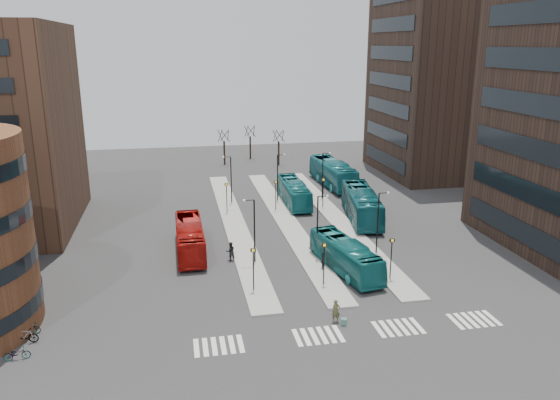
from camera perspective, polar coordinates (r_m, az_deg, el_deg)
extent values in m
plane|color=#29292B|center=(36.67, 7.26, -16.80)|extent=(160.00, 160.00, 0.00)
cube|color=gray|center=(62.64, -4.81, -2.39)|extent=(2.50, 45.00, 0.15)
cube|color=gray|center=(63.52, 0.57, -2.07)|extent=(2.50, 45.00, 0.15)
cube|color=gray|center=(64.94, 5.77, -1.75)|extent=(2.50, 45.00, 0.15)
cube|color=navy|center=(41.06, 6.67, -12.52)|extent=(0.48, 0.41, 0.52)
imported|color=#A8110C|center=(54.26, -9.41, -3.89)|extent=(2.62, 10.93, 3.04)
imported|color=#146365|center=(49.67, 6.84, -5.78)|extent=(4.22, 10.71, 2.91)
imported|color=#16696E|center=(69.72, 1.45, 0.81)|extent=(2.72, 10.93, 3.03)
imported|color=#12545C|center=(64.32, 8.51, -0.43)|extent=(5.12, 13.14, 3.57)
imported|color=#166670|center=(79.10, 5.55, 2.81)|extent=(3.79, 13.32, 3.67)
imported|color=#4C4A2D|center=(41.11, 5.87, -11.48)|extent=(0.66, 0.45, 1.76)
imported|color=black|center=(51.98, -5.19, -5.36)|extent=(0.99, 0.82, 1.83)
imported|color=black|center=(49.86, 4.52, -6.40)|extent=(0.61, 1.03, 1.65)
imported|color=black|center=(49.35, 6.23, -6.72)|extent=(0.64, 1.07, 1.61)
imported|color=gray|center=(40.57, -25.78, -14.25)|extent=(1.68, 0.76, 0.85)
imported|color=gray|center=(42.27, -25.12, -12.73)|extent=(1.85, 0.66, 1.09)
imported|color=gray|center=(43.51, -24.68, -12.04)|extent=(1.61, 0.84, 0.81)
cube|color=silver|center=(38.60, -8.73, -15.03)|extent=(0.35, 2.40, 0.01)
cube|color=silver|center=(38.61, -7.81, -14.98)|extent=(0.35, 2.40, 0.01)
cube|color=silver|center=(38.64, -6.89, -14.92)|extent=(0.35, 2.40, 0.01)
cube|color=silver|center=(38.67, -5.97, -14.86)|extent=(0.35, 2.40, 0.01)
cube|color=silver|center=(38.72, -5.06, -14.79)|extent=(0.35, 2.40, 0.01)
cube|color=silver|center=(38.77, -4.15, -14.72)|extent=(0.35, 2.40, 0.01)
cube|color=silver|center=(39.36, 1.82, -14.18)|extent=(0.35, 2.40, 0.01)
cube|color=silver|center=(39.48, 2.70, -14.09)|extent=(0.35, 2.40, 0.01)
cube|color=silver|center=(39.61, 3.57, -13.99)|extent=(0.35, 2.40, 0.01)
cube|color=silver|center=(39.75, 4.43, -13.90)|extent=(0.35, 2.40, 0.01)
cube|color=silver|center=(39.90, 5.29, -13.80)|extent=(0.35, 2.40, 0.01)
cube|color=silver|center=(40.05, 6.13, -13.69)|extent=(0.35, 2.40, 0.01)
cube|color=silver|center=(40.96, 10.26, -13.16)|extent=(0.35, 2.40, 0.01)
cube|color=silver|center=(41.16, 11.06, -13.05)|extent=(0.35, 2.40, 0.01)
cube|color=silver|center=(41.38, 11.85, -12.93)|extent=(0.35, 2.40, 0.01)
cube|color=silver|center=(41.60, 12.63, -12.82)|extent=(0.35, 2.40, 0.01)
cube|color=silver|center=(41.82, 13.40, -12.70)|extent=(0.35, 2.40, 0.01)
cube|color=silver|center=(42.06, 14.17, -12.59)|extent=(0.35, 2.40, 0.01)
cube|color=silver|center=(43.34, 17.84, -11.99)|extent=(0.35, 2.40, 0.01)
cube|color=silver|center=(43.62, 18.55, -11.87)|extent=(0.35, 2.40, 0.01)
cube|color=silver|center=(43.90, 19.25, -11.75)|extent=(0.35, 2.40, 0.01)
cube|color=silver|center=(44.19, 19.94, -11.63)|extent=(0.35, 2.40, 0.01)
cube|color=silver|center=(44.48, 20.61, -11.51)|extent=(0.35, 2.40, 0.01)
cube|color=silver|center=(44.78, 21.28, -11.39)|extent=(0.35, 2.40, 0.01)
cube|color=black|center=(58.06, 23.25, -2.67)|extent=(0.12, 16.00, 2.00)
cube|color=black|center=(56.99, 23.69, 1.15)|extent=(0.12, 16.00, 2.00)
cube|color=black|center=(56.19, 24.14, 5.09)|extent=(0.12, 16.00, 2.00)
cube|color=black|center=(55.67, 24.61, 9.13)|extent=(0.12, 16.00, 2.00)
cube|color=black|center=(55.44, 25.10, 13.22)|extent=(0.12, 16.00, 2.00)
cube|color=black|center=(55.49, 25.61, 17.33)|extent=(0.12, 16.00, 2.00)
cube|color=#31221B|center=(89.82, 17.39, 12.25)|extent=(20.00, 20.00, 30.00)
cube|color=black|center=(87.15, 10.85, 4.28)|extent=(0.12, 16.00, 2.00)
cube|color=black|center=(86.45, 10.99, 6.88)|extent=(0.12, 16.00, 2.00)
cube|color=black|center=(85.92, 11.13, 9.51)|extent=(0.12, 16.00, 2.00)
cube|color=black|center=(85.58, 11.28, 12.17)|extent=(0.12, 16.00, 2.00)
cube|color=black|center=(85.43, 11.43, 14.84)|extent=(0.12, 16.00, 2.00)
cube|color=black|center=(85.46, 11.58, 17.52)|extent=(0.12, 16.00, 2.00)
cylinder|color=black|center=(45.23, -2.79, -7.31)|extent=(0.10, 0.10, 3.50)
cube|color=black|center=(44.57, -2.82, -5.24)|extent=(0.45, 0.10, 0.30)
cube|color=yellow|center=(44.51, -2.81, -5.27)|extent=(0.20, 0.02, 0.20)
cylinder|color=black|center=(65.88, -5.59, 0.17)|extent=(0.10, 0.10, 3.50)
cube|color=black|center=(65.42, -5.63, 1.65)|extent=(0.45, 0.10, 0.30)
cube|color=yellow|center=(65.36, -5.62, 1.64)|extent=(0.20, 0.02, 0.20)
cylinder|color=black|center=(46.39, 4.61, -6.73)|extent=(0.10, 0.10, 3.50)
cube|color=black|center=(45.74, 4.66, -4.71)|extent=(0.45, 0.10, 0.30)
cube|color=yellow|center=(45.69, 4.68, -4.74)|extent=(0.20, 0.02, 0.20)
cylinder|color=black|center=(66.68, -0.45, 0.44)|extent=(0.10, 0.10, 3.50)
cube|color=black|center=(66.23, -0.46, 1.90)|extent=(0.45, 0.10, 0.30)
cube|color=yellow|center=(66.17, -0.45, 1.89)|extent=(0.20, 0.02, 0.20)
cylinder|color=black|center=(48.27, 11.52, -6.09)|extent=(0.10, 0.10, 3.50)
cube|color=black|center=(47.65, 11.64, -4.14)|extent=(0.45, 0.10, 0.30)
cube|color=yellow|center=(47.59, 11.67, -4.16)|extent=(0.20, 0.02, 0.20)
cylinder|color=black|center=(68.00, 4.52, 0.70)|extent=(0.10, 0.10, 3.50)
cube|color=black|center=(67.56, 4.56, 2.14)|extent=(0.45, 0.10, 0.30)
cube|color=yellow|center=(67.50, 4.57, 2.12)|extent=(0.20, 0.02, 0.20)
cylinder|color=black|center=(50.45, -2.68, -3.27)|extent=(0.14, 0.14, 6.00)
cylinder|color=black|center=(49.48, -3.24, -0.02)|extent=(0.90, 0.08, 0.08)
sphere|color=silver|center=(49.42, -3.76, -0.05)|extent=(0.24, 0.24, 0.24)
cylinder|color=black|center=(69.50, -5.12, 2.09)|extent=(0.14, 0.14, 6.00)
cylinder|color=black|center=(68.80, -5.56, 4.50)|extent=(0.90, 0.08, 0.08)
sphere|color=silver|center=(68.76, -5.93, 4.48)|extent=(0.24, 0.24, 0.24)
cylinder|color=black|center=(51.60, 3.93, -2.84)|extent=(0.14, 0.14, 6.00)
cylinder|color=black|center=(50.83, 4.48, 0.39)|extent=(0.90, 0.08, 0.08)
sphere|color=silver|center=(50.95, 4.97, 0.42)|extent=(0.24, 0.24, 0.24)
cylinder|color=black|center=(70.34, -0.26, 2.33)|extent=(0.14, 0.14, 6.00)
cylinder|color=black|center=(69.78, 0.11, 4.74)|extent=(0.90, 0.08, 0.08)
sphere|color=silver|center=(69.87, 0.47, 4.75)|extent=(0.24, 0.24, 0.24)
cylinder|color=black|center=(53.41, 10.16, -2.41)|extent=(0.14, 0.14, 6.00)
cylinder|color=black|center=(52.72, 10.78, 0.72)|extent=(0.90, 0.08, 0.08)
sphere|color=silver|center=(52.88, 11.23, 0.75)|extent=(0.24, 0.24, 0.24)
cylinder|color=black|center=(71.68, 4.46, 2.54)|extent=(0.14, 0.14, 6.00)
cylinder|color=black|center=(71.16, 4.87, 4.90)|extent=(0.90, 0.08, 0.08)
sphere|color=silver|center=(71.29, 5.22, 4.91)|extent=(0.24, 0.24, 0.24)
cylinder|color=black|center=(93.22, -5.83, 4.92)|extent=(0.30, 0.30, 4.00)
cylinder|color=black|center=(92.77, -5.45, 6.70)|extent=(0.10, 1.56, 1.95)
cylinder|color=black|center=(93.38, -5.79, 6.75)|extent=(1.48, 0.59, 1.97)
cylinder|color=black|center=(93.06, -6.26, 6.71)|extent=(0.90, 1.31, 1.99)
cylinder|color=black|center=(92.25, -6.21, 6.63)|extent=(0.89, 1.31, 1.99)
cylinder|color=black|center=(92.07, -5.71, 6.62)|extent=(1.48, 0.58, 1.97)
cylinder|color=black|center=(97.68, -3.13, 5.49)|extent=(0.30, 0.30, 4.00)
cylinder|color=black|center=(97.29, -2.74, 7.19)|extent=(0.10, 1.56, 1.95)
cylinder|color=black|center=(97.88, -3.08, 7.24)|extent=(1.48, 0.59, 1.97)
cylinder|color=black|center=(97.52, -3.52, 7.20)|extent=(0.90, 1.31, 1.99)
cylinder|color=black|center=(96.72, -3.45, 7.13)|extent=(0.89, 1.31, 1.99)
cylinder|color=black|center=(96.57, -2.97, 7.12)|extent=(1.48, 0.58, 1.97)
cylinder|color=black|center=(92.51, -0.14, 4.92)|extent=(0.30, 0.30, 4.00)
cylinder|color=black|center=(92.13, 0.29, 6.71)|extent=(0.10, 1.56, 1.95)
cylinder|color=black|center=(92.68, -0.09, 6.76)|extent=(1.48, 0.59, 1.97)
cylinder|color=black|center=(92.29, -0.54, 6.72)|extent=(0.90, 1.31, 1.99)
cylinder|color=black|center=(91.49, -0.44, 6.64)|extent=(0.89, 1.31, 1.99)
cylinder|color=black|center=(91.39, 0.07, 6.63)|extent=(1.48, 0.58, 1.97)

